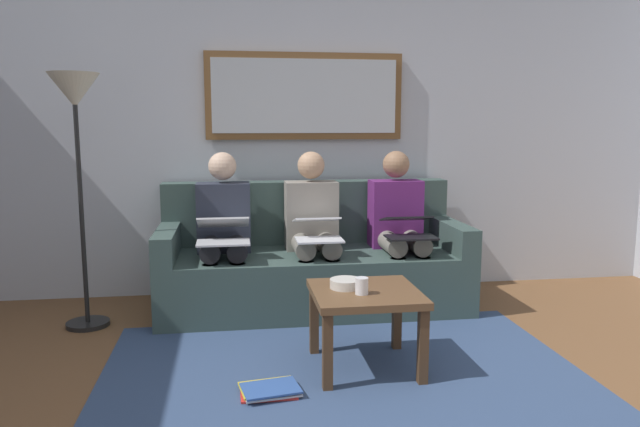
# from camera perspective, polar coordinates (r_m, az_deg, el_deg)

# --- Properties ---
(wall_rear) EXTENTS (6.00, 0.12, 2.60)m
(wall_rear) POSITION_cam_1_polar(r_m,az_deg,el_deg) (4.85, -1.56, 8.01)
(wall_rear) COLOR #B7BCC6
(wall_rear) RESTS_ON ground_plane
(area_rug) EXTENTS (2.60, 1.80, 0.01)m
(area_rug) POSITION_cam_1_polar(r_m,az_deg,el_deg) (3.40, 2.15, -14.70)
(area_rug) COLOR #33476B
(area_rug) RESTS_ON ground_plane
(couch) EXTENTS (2.20, 0.90, 0.90)m
(couch) POSITION_cam_1_polar(r_m,az_deg,el_deg) (4.50, -0.78, -4.75)
(couch) COLOR #384C47
(couch) RESTS_ON ground_plane
(framed_mirror) EXTENTS (1.53, 0.05, 0.67)m
(framed_mirror) POSITION_cam_1_polar(r_m,az_deg,el_deg) (4.77, -1.43, 11.01)
(framed_mirror) COLOR brown
(coffee_table) EXTENTS (0.58, 0.58, 0.44)m
(coffee_table) POSITION_cam_1_polar(r_m,az_deg,el_deg) (3.35, 4.31, -8.40)
(coffee_table) COLOR brown
(coffee_table) RESTS_ON ground_plane
(cup) EXTENTS (0.07, 0.07, 0.09)m
(cup) POSITION_cam_1_polar(r_m,az_deg,el_deg) (3.24, 3.96, -6.83)
(cup) COLOR silver
(cup) RESTS_ON coffee_table
(bowl) EXTENTS (0.18, 0.18, 0.05)m
(bowl) POSITION_cam_1_polar(r_m,az_deg,el_deg) (3.35, 2.44, -6.62)
(bowl) COLOR beige
(bowl) RESTS_ON coffee_table
(person_left) EXTENTS (0.38, 0.58, 1.14)m
(person_left) POSITION_cam_1_polar(r_m,az_deg,el_deg) (4.50, 7.44, -0.95)
(person_left) COLOR #66236B
(person_left) RESTS_ON couch
(laptop_black) EXTENTS (0.34, 0.34, 0.15)m
(laptop_black) POSITION_cam_1_polar(r_m,az_deg,el_deg) (4.26, 8.34, -1.23)
(laptop_black) COLOR black
(person_middle) EXTENTS (0.38, 0.58, 1.14)m
(person_middle) POSITION_cam_1_polar(r_m,az_deg,el_deg) (4.37, -0.66, -1.16)
(person_middle) COLOR gray
(person_middle) RESTS_ON couch
(laptop_white) EXTENTS (0.31, 0.36, 0.15)m
(laptop_white) POSITION_cam_1_polar(r_m,az_deg,el_deg) (4.13, -0.22, -1.41)
(laptop_white) COLOR white
(person_right) EXTENTS (0.38, 0.58, 1.14)m
(person_right) POSITION_cam_1_polar(r_m,az_deg,el_deg) (4.33, -9.08, -1.35)
(person_right) COLOR #2D3342
(person_right) RESTS_ON couch
(laptop_silver) EXTENTS (0.35, 0.38, 0.17)m
(laptop_silver) POSITION_cam_1_polar(r_m,az_deg,el_deg) (4.10, -9.13, -1.64)
(laptop_silver) COLOR silver
(magazine_stack) EXTENTS (0.32, 0.27, 0.04)m
(magazine_stack) POSITION_cam_1_polar(r_m,az_deg,el_deg) (3.15, -4.77, -16.25)
(magazine_stack) COLOR red
(magazine_stack) RESTS_ON ground_plane
(standing_lamp) EXTENTS (0.32, 0.32, 1.66)m
(standing_lamp) POSITION_cam_1_polar(r_m,az_deg,el_deg) (4.19, -22.06, 8.28)
(standing_lamp) COLOR black
(standing_lamp) RESTS_ON ground_plane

